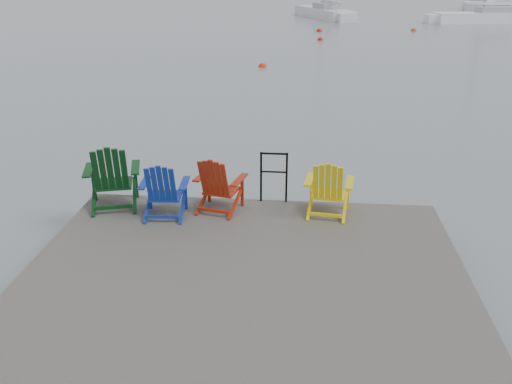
# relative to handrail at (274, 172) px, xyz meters

# --- Properties ---
(ground) EXTENTS (400.00, 400.00, 0.00)m
(ground) POSITION_rel_handrail_xyz_m (-0.25, -2.45, -1.04)
(ground) COLOR gray
(ground) RESTS_ON ground
(dock) EXTENTS (6.00, 5.00, 1.40)m
(dock) POSITION_rel_handrail_xyz_m (-0.25, -2.45, -0.69)
(dock) COLOR #312F2B
(dock) RESTS_ON ground
(handrail) EXTENTS (0.48, 0.04, 0.90)m
(handrail) POSITION_rel_handrail_xyz_m (0.00, 0.00, 0.00)
(handrail) COLOR black
(handrail) RESTS_ON dock
(chair_green) EXTENTS (1.06, 1.01, 1.15)m
(chair_green) POSITION_rel_handrail_xyz_m (-2.68, -0.50, 0.04)
(chair_green) COLOR black
(chair_green) RESTS_ON dock
(chair_blue) EXTENTS (0.80, 0.75, 0.96)m
(chair_blue) POSITION_rel_handrail_xyz_m (-1.74, -0.78, -0.06)
(chair_blue) COLOR navy
(chair_blue) RESTS_ON dock
(chair_red) EXTENTS (0.89, 0.84, 0.97)m
(chair_red) POSITION_rel_handrail_xyz_m (-0.89, -0.48, -0.05)
(chair_red) COLOR #99210B
(chair_red) RESTS_ON dock
(chair_yellow) EXTENTS (0.84, 0.79, 0.98)m
(chair_yellow) POSITION_rel_handrail_xyz_m (0.92, -0.48, -0.05)
(chair_yellow) COLOR yellow
(chair_yellow) RESTS_ON dock
(sailboat_near) EXTENTS (5.33, 8.62, 11.64)m
(sailboat_near) POSITION_rel_handrail_xyz_m (1.97, 41.59, -0.69)
(sailboat_near) COLOR silver
(sailboat_near) RESTS_ON ground
(sailboat_mid) EXTENTS (5.53, 9.06, 12.17)m
(sailboat_mid) POSITION_rel_handrail_xyz_m (19.00, 54.89, -0.69)
(sailboat_mid) COLOR silver
(sailboat_mid) RESTS_ON ground
(sailboat_far) EXTENTS (8.76, 3.54, 11.74)m
(sailboat_far) POSITION_rel_handrail_xyz_m (14.94, 38.18, -0.69)
(sailboat_far) COLOR white
(sailboat_far) RESTS_ON ground
(buoy_a) EXTENTS (0.38, 0.38, 0.38)m
(buoy_a) POSITION_rel_handrail_xyz_m (-1.47, 16.32, -1.04)
(buoy_a) COLOR red
(buoy_a) RESTS_ON ground
(buoy_b) EXTENTS (0.36, 0.36, 0.36)m
(buoy_b) POSITION_rel_handrail_xyz_m (1.35, 26.11, -1.04)
(buoy_b) COLOR red
(buoy_b) RESTS_ON ground
(buoy_c) EXTENTS (0.39, 0.39, 0.39)m
(buoy_c) POSITION_rel_handrail_xyz_m (8.01, 31.75, -1.04)
(buoy_c) COLOR #C03D0B
(buoy_c) RESTS_ON ground
(buoy_d) EXTENTS (0.40, 0.40, 0.40)m
(buoy_d) POSITION_rel_handrail_xyz_m (1.36, 30.89, -1.04)
(buoy_d) COLOR red
(buoy_d) RESTS_ON ground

